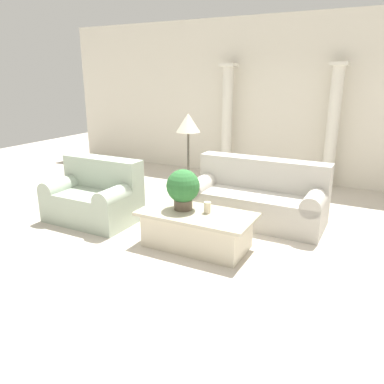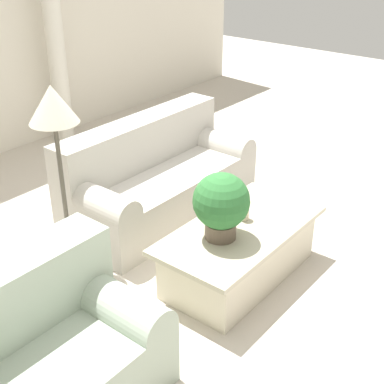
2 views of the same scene
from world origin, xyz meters
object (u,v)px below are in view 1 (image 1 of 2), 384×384
Objects in this scene: sofa_long at (257,198)px; floor_lamp at (188,128)px; potted_plant at (183,188)px; loveseat at (95,196)px; coffee_table at (197,229)px.

floor_lamp reaches higher than sofa_long.
sofa_long is 1.27× the size of floor_lamp.
sofa_long is 1.48m from floor_lamp.
potted_plant is 0.34× the size of floor_lamp.
loveseat is 1.62m from potted_plant.
coffee_table is 2.77× the size of potted_plant.
floor_lamp is at bearing 122.44° from coffee_table.
coffee_table is (1.78, -0.15, -0.13)m from loveseat.
potted_plant is (-0.60, -1.18, 0.38)m from sofa_long.
loveseat is at bearing 175.95° from potted_plant.
loveseat is 0.91× the size of coffee_table.
sofa_long is at bearing 2.54° from floor_lamp.
coffee_table is 0.93× the size of floor_lamp.
floor_lamp is at bearing 115.19° from potted_plant.
coffee_table is 0.55m from potted_plant.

